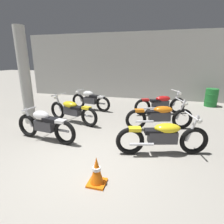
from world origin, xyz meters
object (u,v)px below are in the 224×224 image
Objects in this scene: support_pillar at (25,77)px; motorcycle_left_row_0 at (45,125)px; motorcycle_right_row_2 at (161,104)px; traffic_cone at (97,171)px; motorcycle_left_row_2 at (90,100)px; motorcycle_right_row_0 at (163,136)px; motorcycle_left_row_1 at (72,110)px; motorcycle_right_row_1 at (160,116)px; oil_drum at (211,98)px.

motorcycle_left_row_0 is (1.43, -1.18, -1.14)m from support_pillar.
motorcycle_right_row_2 is 4.87m from traffic_cone.
support_pillar is 2.81m from motorcycle_left_row_2.
motorcycle_right_row_0 is at bearing 0.70° from motorcycle_left_row_0.
motorcycle_left_row_1 is 2.99m from motorcycle_right_row_1.
motorcycle_left_row_1 is 3.90× the size of traffic_cone.
motorcycle_left_row_0 reaches higher than oil_drum.
motorcycle_left_row_2 is 5.73m from oil_drum.
motorcycle_right_row_2 is at bearing 1.47° from motorcycle_left_row_2.
traffic_cone is (3.42, -2.56, -1.34)m from support_pillar.
motorcycle_right_row_0 is at bearing 51.59° from traffic_cone.
motorcycle_right_row_2 is at bearing 26.05° from support_pillar.
motorcycle_right_row_2 is at bearing 47.83° from motorcycle_left_row_0.
oil_drum is at bearing 44.97° from motorcycle_left_row_0.
support_pillar is at bearing 140.56° from motorcycle_left_row_0.
motorcycle_left_row_1 is at bearing -148.67° from motorcycle_right_row_2.
support_pillar is 2.17m from motorcycle_left_row_0.
oil_drum is (6.80, 4.19, -1.18)m from support_pillar.
motorcycle_right_row_1 is at bearing 92.97° from motorcycle_right_row_0.
motorcycle_left_row_0 is at bearing -135.03° from oil_drum.
support_pillar is 1.52× the size of motorcycle_right_row_1.
motorcycle_left_row_2 reaches higher than traffic_cone.
motorcycle_left_row_1 is at bearing -144.29° from oil_drum.
motorcycle_right_row_1 reaches higher than traffic_cone.
motorcycle_right_row_1 is (3.03, 1.66, -0.01)m from motorcycle_left_row_0.
motorcycle_right_row_0 is 1.83m from traffic_cone.
motorcycle_right_row_2 is at bearing 77.43° from traffic_cone.
support_pillar is 4.63m from motorcycle_right_row_1.
support_pillar is 5.93× the size of traffic_cone.
motorcycle_right_row_0 is at bearing -88.79° from motorcycle_right_row_2.
motorcycle_left_row_1 is 2.48× the size of oil_drum.
oil_drum is 7.56m from traffic_cone.
motorcycle_left_row_0 is 1.54m from motorcycle_left_row_1.
motorcycle_left_row_0 is 3.46m from motorcycle_right_row_1.
motorcycle_right_row_2 reaches higher than motorcycle_left_row_2.
motorcycle_left_row_0 is 0.94× the size of motorcycle_right_row_1.
support_pillar reaches higher than motorcycle_right_row_1.
motorcycle_left_row_0 is 0.97× the size of motorcycle_right_row_2.
oil_drum is (2.33, 2.00, -0.03)m from motorcycle_right_row_2.
motorcycle_left_row_0 is at bearing -39.44° from support_pillar.
motorcycle_right_row_1 is at bearing 6.23° from support_pillar.
support_pillar is 1.58× the size of motorcycle_right_row_2.
motorcycle_left_row_0 is at bearing 145.09° from traffic_cone.
motorcycle_right_row_1 and motorcycle_right_row_2 have the same top height.
motorcycle_right_row_0 is 1.01× the size of motorcycle_right_row_1.
motorcycle_right_row_2 is at bearing 31.33° from motorcycle_left_row_1.
motorcycle_right_row_2 reaches higher than oil_drum.
motorcycle_right_row_1 reaches higher than motorcycle_left_row_2.
motorcycle_left_row_0 reaches higher than traffic_cone.
motorcycle_left_row_0 is 3.64× the size of traffic_cone.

